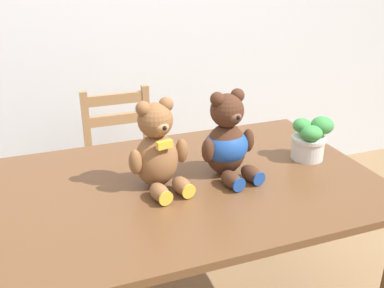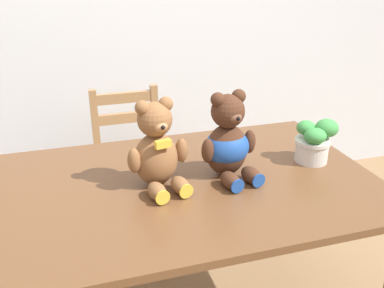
# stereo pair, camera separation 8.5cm
# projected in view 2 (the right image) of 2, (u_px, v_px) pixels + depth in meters

# --- Properties ---
(wall_back) EXTENTS (8.00, 0.04, 2.60)m
(wall_back) POSITION_uv_depth(u_px,v_px,m) (125.00, 4.00, 2.58)
(wall_back) COLOR silver
(wall_back) RESTS_ON ground_plane
(dining_table) EXTENTS (1.53, 0.97, 0.74)m
(dining_table) POSITION_uv_depth(u_px,v_px,m) (183.00, 201.00, 1.71)
(dining_table) COLOR brown
(dining_table) RESTS_ON ground_plane
(wooden_chair_behind) EXTENTS (0.39, 0.39, 0.88)m
(wooden_chair_behind) POSITION_uv_depth(u_px,v_px,m) (131.00, 164.00, 2.48)
(wooden_chair_behind) COLOR #997047
(wooden_chair_behind) RESTS_ON ground_plane
(teddy_bear_left) EXTENTS (0.24, 0.26, 0.35)m
(teddy_bear_left) POSITION_uv_depth(u_px,v_px,m) (157.00, 150.00, 1.60)
(teddy_bear_left) COLOR brown
(teddy_bear_left) RESTS_ON dining_table
(teddy_bear_right) EXTENTS (0.25, 0.27, 0.35)m
(teddy_bear_right) POSITION_uv_depth(u_px,v_px,m) (228.00, 143.00, 1.69)
(teddy_bear_right) COLOR #472819
(teddy_bear_right) RESTS_ON dining_table
(potted_plant) EXTENTS (0.18, 0.15, 0.19)m
(potted_plant) POSITION_uv_depth(u_px,v_px,m) (314.00, 141.00, 1.82)
(potted_plant) COLOR beige
(potted_plant) RESTS_ON dining_table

